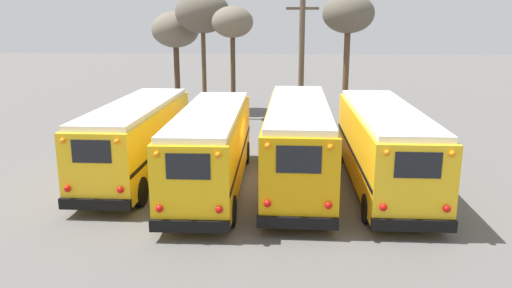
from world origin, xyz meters
The scene contains 10 objects.
ground_plane centered at (0.00, 0.00, 0.00)m, with size 160.00×160.00×0.00m, color #5B5956.
school_bus_0 centered at (-4.96, 0.60, 1.68)m, with size 2.51×9.72×3.08m.
school_bus_1 centered at (-1.65, -0.76, 1.69)m, with size 2.69×9.98×3.10m.
school_bus_2 centered at (1.65, 0.08, 1.77)m, with size 2.54×10.61×3.27m.
school_bus_3 centered at (4.96, 0.07, 1.69)m, with size 2.67×10.41×3.12m.
utility_pole centered at (1.85, 9.34, 4.11)m, with size 1.80×0.31×7.95m.
bare_tree_0 centered at (-7.31, 17.95, 5.63)m, with size 3.47×3.47×7.01m.
bare_tree_1 centered at (4.76, 13.47, 6.65)m, with size 3.23×3.23×7.99m.
bare_tree_2 centered at (-2.52, 13.34, 6.14)m, with size 2.64×2.64×7.26m.
bare_tree_3 centered at (-4.90, 16.00, 6.85)m, with size 3.76×3.76×8.31m.
Camera 1 is at (1.45, -19.01, 6.35)m, focal length 35.00 mm.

